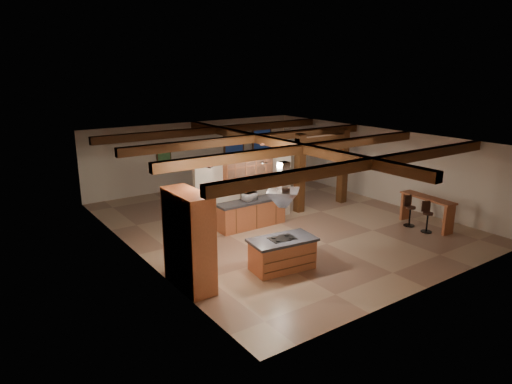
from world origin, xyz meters
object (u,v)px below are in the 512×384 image
Objects in this scene: kitchen_island at (282,253)px; bar_counter at (427,207)px; dining_table at (243,194)px; sofa at (246,177)px.

kitchen_island is 0.92× the size of bar_counter.
dining_table reaches higher than sofa.
bar_counter is (6.03, -0.12, 0.26)m from kitchen_island.
sofa is 1.00× the size of bar_counter.
dining_table is (2.58, 5.81, -0.10)m from kitchen_island.
sofa is at bearing 101.14° from bar_counter.
bar_counter is at bearing -1.16° from kitchen_island.
bar_counter is at bearing -65.02° from dining_table.
kitchen_island is 0.98× the size of dining_table.
dining_table is 3.05m from sofa.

